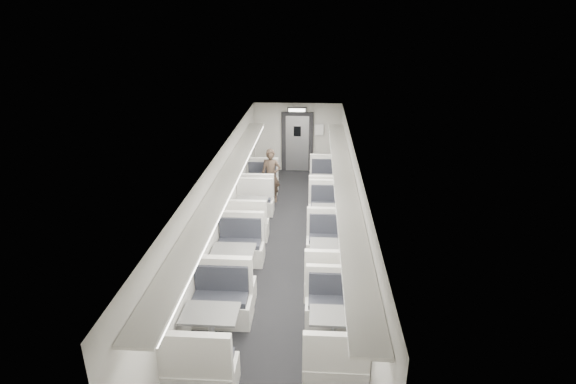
# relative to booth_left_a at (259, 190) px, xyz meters

# --- Properties ---
(room) EXTENTS (3.24, 12.24, 2.64)m
(room) POSITION_rel_booth_left_a_xyz_m (1.00, -3.10, 0.84)
(room) COLOR black
(room) RESTS_ON ground
(booth_left_a) EXTENTS (0.98, 1.99, 1.06)m
(booth_left_a) POSITION_rel_booth_left_a_xyz_m (0.00, 0.00, 0.00)
(booth_left_a) COLOR silver
(booth_left_a) RESTS_ON room
(booth_left_b) EXTENTS (1.00, 2.04, 1.09)m
(booth_left_b) POSITION_rel_booth_left_a_xyz_m (0.00, -1.61, 0.01)
(booth_left_b) COLOR silver
(booth_left_b) RESTS_ON room
(booth_left_c) EXTENTS (1.06, 2.15, 1.15)m
(booth_left_c) POSITION_rel_booth_left_a_xyz_m (0.00, -4.31, 0.03)
(booth_left_c) COLOR silver
(booth_left_c) RESTS_ON room
(booth_left_d) EXTENTS (1.10, 2.22, 1.19)m
(booth_left_d) POSITION_rel_booth_left_a_xyz_m (0.00, -6.43, 0.04)
(booth_left_d) COLOR silver
(booth_left_d) RESTS_ON room
(booth_right_a) EXTENTS (1.05, 2.13, 1.14)m
(booth_right_a) POSITION_rel_booth_left_a_xyz_m (2.00, 0.15, 0.03)
(booth_right_a) COLOR silver
(booth_right_a) RESTS_ON room
(booth_right_b) EXTENTS (1.02, 2.08, 1.11)m
(booth_right_b) POSITION_rel_booth_left_a_xyz_m (2.00, -2.02, 0.02)
(booth_right_b) COLOR silver
(booth_right_b) RESTS_ON room
(booth_right_c) EXTENTS (1.05, 2.13, 1.14)m
(booth_right_c) POSITION_rel_booth_left_a_xyz_m (2.00, -3.96, 0.03)
(booth_right_c) COLOR silver
(booth_right_c) RESTS_ON room
(booth_right_d) EXTENTS (0.98, 1.98, 1.06)m
(booth_right_d) POSITION_rel_booth_left_a_xyz_m (2.00, -6.25, -0.00)
(booth_right_d) COLOR silver
(booth_right_d) RESTS_ON room
(passenger) EXTENTS (0.61, 0.43, 1.60)m
(passenger) POSITION_rel_booth_left_a_xyz_m (0.35, 0.01, 0.45)
(passenger) COLOR black
(passenger) RESTS_ON room
(window_a) EXTENTS (0.02, 1.18, 0.84)m
(window_a) POSITION_rel_booth_left_a_xyz_m (-0.49, 0.30, 0.99)
(window_a) COLOR black
(window_a) RESTS_ON room
(window_b) EXTENTS (0.02, 1.18, 0.84)m
(window_b) POSITION_rel_booth_left_a_xyz_m (-0.49, -1.90, 0.99)
(window_b) COLOR black
(window_b) RESTS_ON room
(window_c) EXTENTS (0.02, 1.18, 0.84)m
(window_c) POSITION_rel_booth_left_a_xyz_m (-0.49, -4.10, 0.99)
(window_c) COLOR black
(window_c) RESTS_ON room
(window_d) EXTENTS (0.02, 1.18, 0.84)m
(window_d) POSITION_rel_booth_left_a_xyz_m (-0.49, -6.30, 0.99)
(window_d) COLOR black
(window_d) RESTS_ON room
(luggage_rack_left) EXTENTS (0.46, 10.40, 0.09)m
(luggage_rack_left) POSITION_rel_booth_left_a_xyz_m (-0.24, -3.40, 1.56)
(luggage_rack_left) COLOR silver
(luggage_rack_left) RESTS_ON room
(luggage_rack_right) EXTENTS (0.46, 10.40, 0.09)m
(luggage_rack_right) POSITION_rel_booth_left_a_xyz_m (2.24, -3.40, 1.56)
(luggage_rack_right) COLOR silver
(luggage_rack_right) RESTS_ON room
(vestibule_door) EXTENTS (1.10, 0.13, 2.10)m
(vestibule_door) POSITION_rel_booth_left_a_xyz_m (1.00, 2.83, 0.68)
(vestibule_door) COLOR black
(vestibule_door) RESTS_ON room
(exit_sign) EXTENTS (0.62, 0.12, 0.16)m
(exit_sign) POSITION_rel_booth_left_a_xyz_m (1.00, 2.35, 1.92)
(exit_sign) COLOR black
(exit_sign) RESTS_ON room
(wall_notice) EXTENTS (0.32, 0.02, 0.40)m
(wall_notice) POSITION_rel_booth_left_a_xyz_m (1.75, 2.82, 1.14)
(wall_notice) COLOR white
(wall_notice) RESTS_ON room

